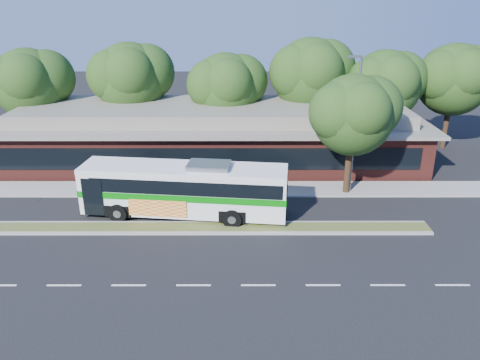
# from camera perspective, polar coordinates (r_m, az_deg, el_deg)

# --- Properties ---
(ground) EXTENTS (120.00, 120.00, 0.00)m
(ground) POSITION_cam_1_polar(r_m,az_deg,el_deg) (26.53, -4.69, -6.57)
(ground) COLOR black
(ground) RESTS_ON ground
(median_strip) EXTENTS (26.00, 1.10, 0.15)m
(median_strip) POSITION_cam_1_polar(r_m,az_deg,el_deg) (27.02, -4.60, -5.83)
(median_strip) COLOR #3D4F21
(median_strip) RESTS_ON ground
(sidewalk) EXTENTS (44.00, 2.60, 0.12)m
(sidewalk) POSITION_cam_1_polar(r_m,az_deg,el_deg) (32.27, -3.84, -1.10)
(sidewalk) COLOR gray
(sidewalk) RESTS_ON ground
(plaza_building) EXTENTS (33.20, 11.20, 4.45)m
(plaza_building) POSITION_cam_1_polar(r_m,az_deg,el_deg) (37.80, -3.30, 5.67)
(plaza_building) COLOR #59221C
(plaza_building) RESTS_ON ground
(lamp_post) EXTENTS (0.93, 0.18, 9.07)m
(lamp_post) POSITION_cam_1_polar(r_m,az_deg,el_deg) (31.17, 13.84, 6.89)
(lamp_post) COLOR slate
(lamp_post) RESTS_ON ground
(tree_bg_a) EXTENTS (6.47, 5.80, 8.63)m
(tree_bg_a) POSITION_cam_1_polar(r_m,az_deg,el_deg) (42.44, -23.70, 10.87)
(tree_bg_a) COLOR black
(tree_bg_a) RESTS_ON ground
(tree_bg_b) EXTENTS (6.69, 6.00, 9.00)m
(tree_bg_b) POSITION_cam_1_polar(r_m,az_deg,el_deg) (40.89, -12.63, 12.19)
(tree_bg_b) COLOR black
(tree_bg_b) RESTS_ON ground
(tree_bg_c) EXTENTS (6.24, 5.60, 8.26)m
(tree_bg_c) POSITION_cam_1_polar(r_m,az_deg,el_deg) (39.06, -1.15, 11.44)
(tree_bg_c) COLOR black
(tree_bg_c) RESTS_ON ground
(tree_bg_d) EXTENTS (6.91, 6.20, 9.37)m
(tree_bg_d) POSITION_cam_1_polar(r_m,az_deg,el_deg) (40.41, 9.16, 12.71)
(tree_bg_d) COLOR black
(tree_bg_d) RESTS_ON ground
(tree_bg_e) EXTENTS (6.47, 5.80, 8.50)m
(tree_bg_e) POSITION_cam_1_polar(r_m,az_deg,el_deg) (40.92, 17.76, 11.13)
(tree_bg_e) COLOR black
(tree_bg_e) RESTS_ON ground
(tree_bg_f) EXTENTS (6.69, 6.00, 8.92)m
(tree_bg_f) POSITION_cam_1_polar(r_m,az_deg,el_deg) (43.96, 25.06, 11.23)
(tree_bg_f) COLOR black
(tree_bg_f) RESTS_ON ground
(transit_bus) EXTENTS (12.43, 4.01, 3.43)m
(transit_bus) POSITION_cam_1_polar(r_m,az_deg,el_deg) (27.98, -6.71, -0.77)
(transit_bus) COLOR silver
(transit_bus) RESTS_ON ground
(sedan) EXTENTS (5.13, 3.66, 1.38)m
(sedan) POSITION_cam_1_polar(r_m,az_deg,el_deg) (37.97, -22.04, 1.88)
(sedan) COLOR #A7AAAE
(sedan) RESTS_ON ground
(sidewalk_tree) EXTENTS (5.80, 5.20, 7.99)m
(sidewalk_tree) POSITION_cam_1_polar(r_m,az_deg,el_deg) (31.00, 14.24, 7.95)
(sidewalk_tree) COLOR black
(sidewalk_tree) RESTS_ON ground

